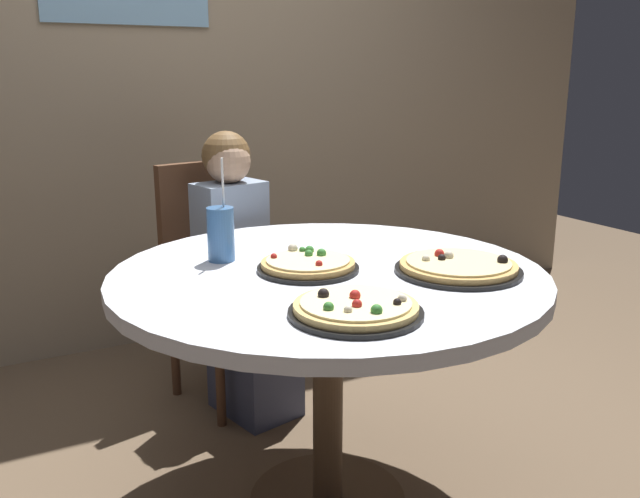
{
  "coord_description": "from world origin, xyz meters",
  "views": [
    {
      "loc": [
        -0.88,
        -1.61,
        1.29
      ],
      "look_at": [
        0.0,
        0.05,
        0.8
      ],
      "focal_mm": 38.0,
      "sensor_mm": 36.0,
      "label": 1
    }
  ],
  "objects_px": {
    "diner_child": "(243,289)",
    "pizza_veggie": "(308,265)",
    "pizza_pepperoni": "(356,308)",
    "soda_cup": "(221,234)",
    "chair_wooden": "(218,268)",
    "dining_table": "(328,302)",
    "pizza_cheese": "(458,267)"
  },
  "relations": [
    {
      "from": "pizza_veggie",
      "to": "chair_wooden",
      "type": "bearing_deg",
      "value": 87.86
    },
    {
      "from": "dining_table",
      "to": "pizza_pepperoni",
      "type": "relative_size",
      "value": 3.91
    },
    {
      "from": "pizza_veggie",
      "to": "soda_cup",
      "type": "distance_m",
      "value": 0.29
    },
    {
      "from": "soda_cup",
      "to": "pizza_veggie",
      "type": "bearing_deg",
      "value": -50.04
    },
    {
      "from": "pizza_veggie",
      "to": "soda_cup",
      "type": "xyz_separation_m",
      "value": [
        -0.18,
        0.21,
        0.06
      ]
    },
    {
      "from": "pizza_pepperoni",
      "to": "soda_cup",
      "type": "relative_size",
      "value": 1.02
    },
    {
      "from": "chair_wooden",
      "to": "pizza_veggie",
      "type": "bearing_deg",
      "value": -92.14
    },
    {
      "from": "dining_table",
      "to": "pizza_cheese",
      "type": "xyz_separation_m",
      "value": [
        0.31,
        -0.19,
        0.11
      ]
    },
    {
      "from": "chair_wooden",
      "to": "pizza_cheese",
      "type": "relative_size",
      "value": 2.68
    },
    {
      "from": "chair_wooden",
      "to": "pizza_veggie",
      "type": "relative_size",
      "value": 3.29
    },
    {
      "from": "diner_child",
      "to": "pizza_pepperoni",
      "type": "bearing_deg",
      "value": -97.32
    },
    {
      "from": "diner_child",
      "to": "soda_cup",
      "type": "bearing_deg",
      "value": -117.48
    },
    {
      "from": "pizza_veggie",
      "to": "soda_cup",
      "type": "relative_size",
      "value": 0.94
    },
    {
      "from": "pizza_veggie",
      "to": "pizza_pepperoni",
      "type": "xyz_separation_m",
      "value": [
        -0.07,
        -0.38,
        -0.0
      ]
    },
    {
      "from": "chair_wooden",
      "to": "pizza_pepperoni",
      "type": "relative_size",
      "value": 3.02
    },
    {
      "from": "dining_table",
      "to": "pizza_pepperoni",
      "type": "bearing_deg",
      "value": -108.84
    },
    {
      "from": "diner_child",
      "to": "pizza_veggie",
      "type": "relative_size",
      "value": 3.75
    },
    {
      "from": "dining_table",
      "to": "chair_wooden",
      "type": "xyz_separation_m",
      "value": [
        -0.02,
        0.89,
        -0.12
      ]
    },
    {
      "from": "dining_table",
      "to": "pizza_cheese",
      "type": "height_order",
      "value": "pizza_cheese"
    },
    {
      "from": "dining_table",
      "to": "pizza_pepperoni",
      "type": "xyz_separation_m",
      "value": [
        -0.12,
        -0.35,
        0.11
      ]
    },
    {
      "from": "pizza_cheese",
      "to": "diner_child",
      "type": "bearing_deg",
      "value": 107.91
    },
    {
      "from": "pizza_veggie",
      "to": "pizza_pepperoni",
      "type": "height_order",
      "value": "pizza_veggie"
    },
    {
      "from": "pizza_pepperoni",
      "to": "chair_wooden",
      "type": "bearing_deg",
      "value": 85.38
    },
    {
      "from": "chair_wooden",
      "to": "pizza_pepperoni",
      "type": "xyz_separation_m",
      "value": [
        -0.1,
        -1.25,
        0.24
      ]
    },
    {
      "from": "chair_wooden",
      "to": "pizza_cheese",
      "type": "xyz_separation_m",
      "value": [
        0.33,
        -1.08,
        0.24
      ]
    },
    {
      "from": "chair_wooden",
      "to": "pizza_pepperoni",
      "type": "bearing_deg",
      "value": -94.62
    },
    {
      "from": "dining_table",
      "to": "pizza_veggie",
      "type": "bearing_deg",
      "value": 155.49
    },
    {
      "from": "dining_table",
      "to": "soda_cup",
      "type": "distance_m",
      "value": 0.38
    },
    {
      "from": "diner_child",
      "to": "pizza_pepperoni",
      "type": "relative_size",
      "value": 3.44
    },
    {
      "from": "pizza_pepperoni",
      "to": "soda_cup",
      "type": "height_order",
      "value": "soda_cup"
    },
    {
      "from": "chair_wooden",
      "to": "pizza_cheese",
      "type": "height_order",
      "value": "chair_wooden"
    },
    {
      "from": "chair_wooden",
      "to": "pizza_cheese",
      "type": "bearing_deg",
      "value": -73.11
    }
  ]
}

